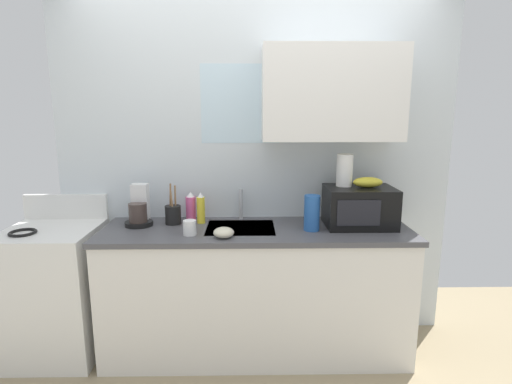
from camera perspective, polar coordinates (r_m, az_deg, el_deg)
kitchen_wall_assembly at (r=2.98m, az=1.90°, el=5.22°), size 2.86×0.42×2.50m
counter_unit at (r=2.92m, az=-0.05°, el=-13.40°), size 2.09×0.63×0.90m
sink_faucet at (r=2.97m, az=-2.12°, el=-1.69°), size 0.03×0.03×0.22m
stove_range at (r=3.22m, az=-26.19°, el=-12.24°), size 0.60×0.60×1.08m
microwave at (r=2.88m, az=14.23°, el=-2.01°), size 0.46×0.35×0.27m
banana_bunch at (r=2.86m, az=15.36°, el=1.33°), size 0.20×0.11×0.07m
paper_towel_roll at (r=2.86m, az=12.27°, el=3.00°), size 0.11×0.11×0.22m
coffee_maker at (r=2.94m, az=-15.99°, el=-2.41°), size 0.19×0.21×0.28m
dish_soap_bottle_yellow at (r=2.89m, az=-7.71°, el=-2.32°), size 0.06×0.06×0.22m
dish_soap_bottle_pink at (r=2.96m, az=-9.09°, el=-2.15°), size 0.07×0.07×0.21m
cereal_canister at (r=2.72m, az=7.81°, el=-2.91°), size 0.10×0.10×0.24m
mug_white at (r=2.64m, az=-9.24°, el=-4.94°), size 0.08×0.08×0.09m
utensil_crock at (r=2.91m, az=-11.51°, el=-3.04°), size 0.11×0.11×0.29m
small_bowl at (r=2.57m, az=-4.53°, el=-5.66°), size 0.13×0.13×0.06m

